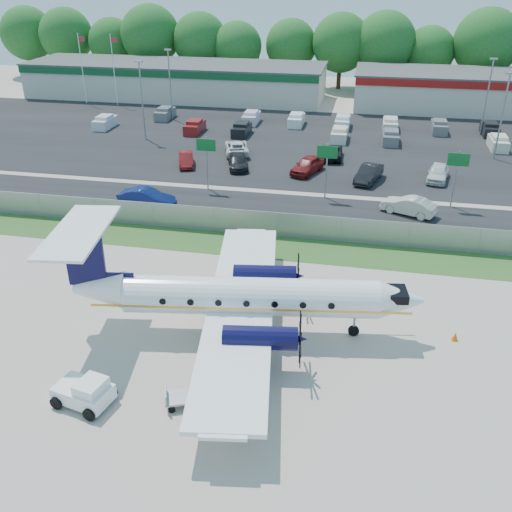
% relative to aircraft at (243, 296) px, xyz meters
% --- Properties ---
extents(ground, '(170.00, 170.00, 0.00)m').
position_rel_aircraft_xyz_m(ground, '(-0.28, -0.79, -2.43)').
color(ground, '#B7A99B').
rests_on(ground, ground).
extents(grass_verge, '(170.00, 4.00, 0.02)m').
position_rel_aircraft_xyz_m(grass_verge, '(-0.28, 11.21, -2.43)').
color(grass_verge, '#2D561E').
rests_on(grass_verge, ground).
extents(access_road, '(170.00, 8.00, 0.02)m').
position_rel_aircraft_xyz_m(access_road, '(-0.28, 18.21, -2.42)').
color(access_road, black).
rests_on(access_road, ground).
extents(parking_lot, '(170.00, 32.00, 0.02)m').
position_rel_aircraft_xyz_m(parking_lot, '(-0.28, 39.21, -2.42)').
color(parking_lot, black).
rests_on(parking_lot, ground).
extents(perimeter_fence, '(120.00, 0.06, 1.99)m').
position_rel_aircraft_xyz_m(perimeter_fence, '(-0.28, 13.21, -1.43)').
color(perimeter_fence, gray).
rests_on(perimeter_fence, ground).
extents(building_west, '(46.40, 12.40, 5.24)m').
position_rel_aircraft_xyz_m(building_west, '(-24.28, 61.19, 0.20)').
color(building_west, beige).
rests_on(building_west, ground).
extents(sign_left, '(1.80, 0.26, 5.00)m').
position_rel_aircraft_xyz_m(sign_left, '(-8.28, 22.11, 1.18)').
color(sign_left, gray).
rests_on(sign_left, ground).
extents(sign_mid, '(1.80, 0.26, 5.00)m').
position_rel_aircraft_xyz_m(sign_mid, '(2.72, 22.11, 1.18)').
color(sign_mid, gray).
rests_on(sign_mid, ground).
extents(sign_right, '(1.80, 0.26, 5.00)m').
position_rel_aircraft_xyz_m(sign_right, '(13.72, 22.11, 1.18)').
color(sign_right, gray).
rests_on(sign_right, ground).
extents(flagpole_west, '(1.06, 0.12, 10.00)m').
position_rel_aircraft_xyz_m(flagpole_west, '(-36.20, 54.21, 3.21)').
color(flagpole_west, white).
rests_on(flagpole_west, ground).
extents(flagpole_east, '(1.06, 0.12, 10.00)m').
position_rel_aircraft_xyz_m(flagpole_east, '(-31.20, 54.21, 3.21)').
color(flagpole_east, white).
rests_on(flagpole_east, ground).
extents(light_pole_nw, '(0.90, 0.35, 9.09)m').
position_rel_aircraft_xyz_m(light_pole_nw, '(-20.28, 37.21, 2.80)').
color(light_pole_nw, gray).
rests_on(light_pole_nw, ground).
extents(light_pole_ne, '(0.90, 0.35, 9.09)m').
position_rel_aircraft_xyz_m(light_pole_ne, '(19.72, 37.21, 2.80)').
color(light_pole_ne, gray).
rests_on(light_pole_ne, ground).
extents(light_pole_sw, '(0.90, 0.35, 9.09)m').
position_rel_aircraft_xyz_m(light_pole_sw, '(-20.28, 47.21, 2.80)').
color(light_pole_sw, gray).
rests_on(light_pole_sw, ground).
extents(light_pole_se, '(0.90, 0.35, 9.09)m').
position_rel_aircraft_xyz_m(light_pole_se, '(19.72, 47.21, 2.80)').
color(light_pole_se, gray).
rests_on(light_pole_se, ground).
extents(tree_line, '(112.00, 6.00, 14.00)m').
position_rel_aircraft_xyz_m(tree_line, '(-0.28, 73.21, -2.43)').
color(tree_line, '#1A581A').
rests_on(tree_line, ground).
extents(aircraft, '(20.59, 20.23, 6.30)m').
position_rel_aircraft_xyz_m(aircraft, '(0.00, 0.00, 0.00)').
color(aircraft, white).
rests_on(aircraft, ground).
extents(pushback_tug, '(2.98, 2.43, 1.46)m').
position_rel_aircraft_xyz_m(pushback_tug, '(-6.14, -7.32, -1.74)').
color(pushback_tug, white).
rests_on(pushback_tug, ground).
extents(baggage_cart_near, '(2.16, 1.72, 0.99)m').
position_rel_aircraft_xyz_m(baggage_cart_near, '(-1.46, -6.41, -1.97)').
color(baggage_cart_near, gray).
rests_on(baggage_cart_near, ground).
extents(baggage_cart_far, '(2.21, 1.39, 1.13)m').
position_rel_aircraft_xyz_m(baggage_cart_far, '(-0.34, -3.44, -1.91)').
color(baggage_cart_far, gray).
rests_on(baggage_cart_far, ground).
extents(cone_nose, '(0.36, 0.36, 0.50)m').
position_rel_aircraft_xyz_m(cone_nose, '(11.93, 1.59, -2.19)').
color(cone_nose, '#D95A06').
rests_on(cone_nose, ground).
extents(cone_port_wing, '(0.34, 0.34, 0.48)m').
position_rel_aircraft_xyz_m(cone_port_wing, '(-0.96, -5.89, -2.21)').
color(cone_port_wing, '#D95A06').
rests_on(cone_port_wing, ground).
extents(cone_starboard_wing, '(0.39, 0.39, 0.56)m').
position_rel_aircraft_xyz_m(cone_starboard_wing, '(-3.83, 11.75, -2.17)').
color(cone_starboard_wing, '#D95A06').
rests_on(cone_starboard_wing, ground).
extents(road_car_west, '(5.11, 2.15, 1.64)m').
position_rel_aircraft_xyz_m(road_car_west, '(-12.30, 16.88, -2.43)').
color(road_car_west, navy).
rests_on(road_car_west, ground).
extents(road_car_mid, '(4.87, 3.25, 1.52)m').
position_rel_aircraft_xyz_m(road_car_mid, '(9.97, 19.76, -2.43)').
color(road_car_mid, beige).
rests_on(road_car_mid, ground).
extents(parked_car_a, '(2.77, 4.47, 1.39)m').
position_rel_aircraft_xyz_m(parked_car_a, '(-12.43, 28.53, -2.43)').
color(parked_car_a, maroon).
rests_on(parked_car_a, ground).
extents(parked_car_b, '(3.18, 5.12, 1.38)m').
position_rel_aircraft_xyz_m(parked_car_b, '(-6.86, 28.74, -2.43)').
color(parked_car_b, black).
rests_on(parked_car_b, ground).
extents(parked_car_c, '(3.52, 5.25, 1.66)m').
position_rel_aircraft_xyz_m(parked_car_c, '(0.35, 28.63, -2.43)').
color(parked_car_c, maroon).
rests_on(parked_car_c, ground).
extents(parked_car_d, '(2.91, 5.14, 1.60)m').
position_rel_aircraft_xyz_m(parked_car_d, '(6.49, 27.31, -2.43)').
color(parked_car_d, black).
rests_on(parked_car_d, ground).
extents(parked_car_e, '(2.64, 4.85, 1.56)m').
position_rel_aircraft_xyz_m(parked_car_e, '(13.12, 28.93, -2.43)').
color(parked_car_e, silver).
rests_on(parked_car_e, ground).
extents(parked_car_f, '(3.86, 5.83, 1.49)m').
position_rel_aircraft_xyz_m(parked_car_f, '(-8.14, 33.59, -2.43)').
color(parked_car_f, silver).
rests_on(parked_car_f, ground).
extents(parked_car_g, '(2.60, 5.23, 1.42)m').
position_rel_aircraft_xyz_m(parked_car_g, '(2.32, 34.09, -2.43)').
color(parked_car_g, black).
rests_on(parked_car_g, ground).
extents(far_parking_rows, '(56.00, 10.00, 1.60)m').
position_rel_aircraft_xyz_m(far_parking_rows, '(-0.28, 44.21, -2.43)').
color(far_parking_rows, gray).
rests_on(far_parking_rows, ground).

